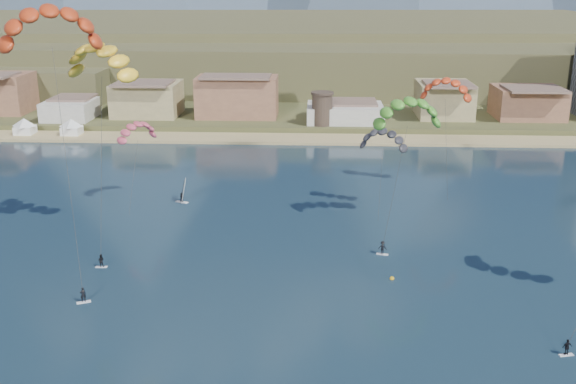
{
  "coord_description": "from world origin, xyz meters",
  "views": [
    {
      "loc": [
        4.15,
        -57.96,
        38.91
      ],
      "look_at": [
        0.0,
        32.0,
        10.0
      ],
      "focal_mm": 42.15,
      "sensor_mm": 36.0,
      "label": 1
    }
  ],
  "objects_px": {
    "kitesurfer_green": "(408,109)",
    "buoy": "(392,279)",
    "watchtower": "(322,108)",
    "kitesurfer_red": "(49,20)",
    "kitesurfer_yellow": "(100,56)",
    "windsurfer": "(183,195)"
  },
  "relations": [
    {
      "from": "kitesurfer_red",
      "to": "kitesurfer_green",
      "type": "relative_size",
      "value": 1.63
    },
    {
      "from": "kitesurfer_red",
      "to": "kitesurfer_green",
      "type": "xyz_separation_m",
      "value": [
        49.71,
        13.14,
        -13.96
      ]
    },
    {
      "from": "kitesurfer_yellow",
      "to": "kitesurfer_green",
      "type": "height_order",
      "value": "kitesurfer_yellow"
    },
    {
      "from": "kitesurfer_yellow",
      "to": "kitesurfer_red",
      "type": "bearing_deg",
      "value": -121.12
    },
    {
      "from": "watchtower",
      "to": "kitesurfer_yellow",
      "type": "bearing_deg",
      "value": -113.64
    },
    {
      "from": "kitesurfer_red",
      "to": "buoy",
      "type": "xyz_separation_m",
      "value": [
        46.06,
        -7.26,
        -33.15
      ]
    },
    {
      "from": "kitesurfer_green",
      "to": "buoy",
      "type": "relative_size",
      "value": 38.08
    },
    {
      "from": "kitesurfer_green",
      "to": "buoy",
      "type": "xyz_separation_m",
      "value": [
        -3.65,
        -20.4,
        -19.18
      ]
    },
    {
      "from": "buoy",
      "to": "windsurfer",
      "type": "bearing_deg",
      "value": 138.16
    },
    {
      "from": "windsurfer",
      "to": "watchtower",
      "type": "bearing_deg",
      "value": 66.54
    },
    {
      "from": "watchtower",
      "to": "windsurfer",
      "type": "xyz_separation_m",
      "value": [
        -25.08,
        -57.8,
        -5.02
      ]
    },
    {
      "from": "windsurfer",
      "to": "kitesurfer_yellow",
      "type": "bearing_deg",
      "value": -114.29
    },
    {
      "from": "buoy",
      "to": "kitesurfer_yellow",
      "type": "bearing_deg",
      "value": 161.27
    },
    {
      "from": "kitesurfer_yellow",
      "to": "kitesurfer_green",
      "type": "bearing_deg",
      "value": 7.76
    },
    {
      "from": "kitesurfer_red",
      "to": "windsurfer",
      "type": "bearing_deg",
      "value": 63.61
    },
    {
      "from": "kitesurfer_red",
      "to": "windsurfer",
      "type": "distance_m",
      "value": 41.32
    },
    {
      "from": "watchtower",
      "to": "kitesurfer_yellow",
      "type": "relative_size",
      "value": 0.27
    },
    {
      "from": "watchtower",
      "to": "kitesurfer_red",
      "type": "height_order",
      "value": "kitesurfer_red"
    },
    {
      "from": "kitesurfer_red",
      "to": "kitesurfer_green",
      "type": "height_order",
      "value": "kitesurfer_red"
    },
    {
      "from": "kitesurfer_yellow",
      "to": "kitesurfer_green",
      "type": "distance_m",
      "value": 46.74
    },
    {
      "from": "kitesurfer_yellow",
      "to": "buoy",
      "type": "xyz_separation_m",
      "value": [
        41.87,
        -14.19,
        -27.78
      ]
    },
    {
      "from": "kitesurfer_green",
      "to": "windsurfer",
      "type": "distance_m",
      "value": 43.32
    }
  ]
}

